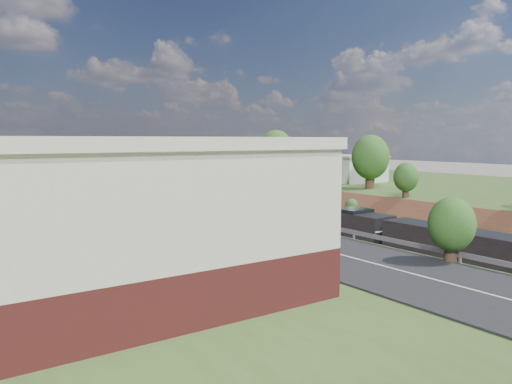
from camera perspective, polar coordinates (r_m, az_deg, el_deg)
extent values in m
cube|color=#3B5021|center=(97.78, 10.52, 0.38)|extent=(44.00, 180.00, 5.00)
cube|color=brown|center=(73.90, -14.37, -3.45)|extent=(10.00, 180.00, 10.00)
cube|color=brown|center=(83.99, -0.15, -2.14)|extent=(10.00, 180.00, 10.00)
cube|color=gray|center=(77.16, -8.51, -2.87)|extent=(1.58, 180.00, 0.18)
cube|color=gray|center=(79.56, -5.15, -2.56)|extent=(1.58, 180.00, 0.18)
cube|color=black|center=(71.84, -17.83, 0.24)|extent=(8.00, 180.00, 0.10)
cube|color=#99999E|center=(73.08, -14.77, 0.82)|extent=(0.06, 171.00, 0.30)
cube|color=maroon|center=(47.52, -24.55, -1.55)|extent=(14.00, 62.00, 2.20)
cube|color=silver|center=(47.24, -24.72, 2.36)|extent=(14.00, 62.00, 4.30)
cube|color=silver|center=(47.17, -24.85, 5.27)|extent=(14.30, 62.30, 0.50)
cube|color=gray|center=(133.06, -23.98, 1.69)|extent=(1.50, 8.00, 6.20)
cube|color=gray|center=(139.17, -14.64, 2.18)|extent=(1.50, 8.00, 6.20)
cube|color=gray|center=(135.50, -19.25, 3.26)|extent=(24.00, 8.00, 1.00)
cube|color=gray|center=(131.62, -18.79, 3.55)|extent=(24.00, 0.30, 0.80)
cube|color=gray|center=(139.32, -19.70, 3.64)|extent=(24.00, 0.30, 0.80)
cube|color=silver|center=(85.10, 9.89, 2.61)|extent=(9.00, 12.00, 4.00)
cube|color=silver|center=(101.63, 0.94, 3.12)|extent=(8.00, 10.00, 3.60)
cylinder|color=#473323|center=(72.17, 12.90, 1.41)|extent=(1.30, 1.30, 2.62)
ellipsoid|color=#23501C|center=(71.99, 12.96, 3.91)|extent=(5.25, 5.25, 6.30)
cylinder|color=#473323|center=(38.00, 5.80, -3.55)|extent=(0.66, 0.66, 1.22)
ellipsoid|color=#23501C|center=(37.78, 5.82, -1.35)|extent=(2.45, 2.45, 2.94)
cube|color=black|center=(45.72, 24.95, -6.38)|extent=(3.27, 19.61, 3.28)
cube|color=black|center=(58.60, 7.29, -3.24)|extent=(3.27, 19.61, 3.28)
cube|color=black|center=(75.02, -3.30, -1.18)|extent=(3.27, 19.61, 3.28)
cube|color=brown|center=(132.49, -17.64, 1.81)|extent=(3.27, 104.06, 3.92)
imported|color=black|center=(48.01, -10.62, -1.24)|extent=(3.85, 6.41, 1.66)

